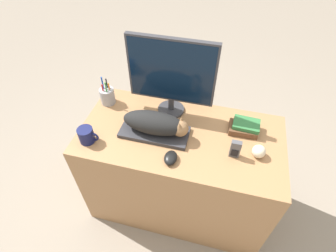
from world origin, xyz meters
The scene contains 11 objects.
ground_plane centered at (0.00, 0.00, 0.00)m, with size 12.00×12.00×0.00m, color gray.
desk centered at (0.00, 0.30, 0.38)m, with size 1.20×0.61×0.77m.
keyboard centered at (-0.15, 0.27, 0.78)m, with size 0.40×0.17×0.02m.
cat centered at (-0.13, 0.27, 0.86)m, with size 0.38×0.14×0.13m.
monitor centered at (-0.11, 0.49, 1.05)m, with size 0.51×0.17×0.50m.
computer_mouse centered at (-0.01, 0.10, 0.79)m, with size 0.07×0.10×0.04m.
coffee_mug centered at (-0.50, 0.12, 0.81)m, with size 0.12×0.09×0.09m.
pen_cup centered at (-0.52, 0.46, 0.82)m, with size 0.09×0.09×0.19m.
baseball centered at (0.44, 0.25, 0.80)m, with size 0.07×0.07×0.07m.
phone centered at (0.31, 0.22, 0.82)m, with size 0.05×0.03×0.11m.
book_stack centered at (0.35, 0.42, 0.80)m, with size 0.17×0.13×0.06m.
Camera 1 is at (0.18, -0.72, 1.90)m, focal length 28.00 mm.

